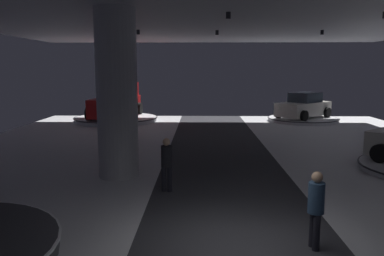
# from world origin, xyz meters

# --- Properties ---
(ground) EXTENTS (24.00, 44.00, 0.06)m
(ground) POSITION_xyz_m (0.00, 0.00, -0.02)
(ground) COLOR silver
(column_left) EXTENTS (1.33, 1.33, 5.50)m
(column_left) POSITION_xyz_m (-3.52, 5.28, 2.75)
(column_left) COLOR #ADADB2
(column_left) RESTS_ON ground
(display_platform_deep_right) EXTENTS (4.76, 4.76, 0.25)m
(display_platform_deep_right) POSITION_xyz_m (6.25, 19.16, 0.14)
(display_platform_deep_right) COLOR silver
(display_platform_deep_right) RESTS_ON ground
(display_car_deep_right) EXTENTS (4.31, 4.17, 1.71)m
(display_car_deep_right) POSITION_xyz_m (6.28, 19.18, 1.01)
(display_car_deep_right) COLOR silver
(display_car_deep_right) RESTS_ON display_platform_deep_right
(display_platform_deep_left) EXTENTS (5.68, 5.68, 0.28)m
(display_platform_deep_left) POSITION_xyz_m (-6.59, 18.96, 0.16)
(display_platform_deep_left) COLOR silver
(display_platform_deep_left) RESTS_ON ground
(pickup_truck_deep_left) EXTENTS (3.10, 5.49, 2.30)m
(pickup_truck_deep_left) POSITION_xyz_m (-6.55, 19.28, 1.22)
(pickup_truck_deep_left) COLOR red
(pickup_truck_deep_left) RESTS_ON display_platform_deep_left
(visitor_walking_near) EXTENTS (0.32, 0.32, 1.59)m
(visitor_walking_near) POSITION_xyz_m (-1.77, 3.64, 0.91)
(visitor_walking_near) COLOR black
(visitor_walking_near) RESTS_ON ground
(visitor_walking_far) EXTENTS (0.32, 0.32, 1.59)m
(visitor_walking_far) POSITION_xyz_m (1.49, 0.06, 0.91)
(visitor_walking_far) COLOR black
(visitor_walking_far) RESTS_ON ground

